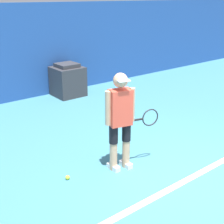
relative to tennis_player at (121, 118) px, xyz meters
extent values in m
plane|color=teal|center=(0.59, -0.94, -0.87)|extent=(24.00, 24.00, 0.00)
cube|color=#234C99|center=(0.59, 4.36, 0.36)|extent=(24.00, 0.10, 2.45)
cube|color=white|center=(0.59, -0.91, -0.86)|extent=(21.60, 0.10, 0.01)
cylinder|color=tan|center=(-0.12, 0.03, -0.63)|extent=(0.12, 0.12, 0.47)
cylinder|color=black|center=(-0.12, 0.03, -0.25)|extent=(0.14, 0.14, 0.29)
cube|color=white|center=(-0.12, 0.03, -0.83)|extent=(0.10, 0.24, 0.08)
cylinder|color=tan|center=(0.10, -0.02, -0.63)|extent=(0.12, 0.12, 0.47)
cylinder|color=black|center=(0.10, -0.02, -0.25)|extent=(0.14, 0.14, 0.29)
cube|color=white|center=(0.10, -0.02, -0.83)|extent=(0.10, 0.24, 0.08)
cube|color=#E54C38|center=(-0.01, 0.00, 0.17)|extent=(0.38, 0.28, 0.56)
sphere|color=tan|center=(-0.01, 0.00, 0.59)|extent=(0.22, 0.22, 0.22)
cube|color=white|center=(-0.04, -0.09, 0.61)|extent=(0.20, 0.16, 0.02)
cylinder|color=tan|center=(-0.20, 0.05, 0.19)|extent=(0.09, 0.09, 0.53)
cylinder|color=tan|center=(0.18, -0.05, 0.19)|extent=(0.09, 0.09, 0.53)
cylinder|color=black|center=(0.28, -0.07, -0.08)|extent=(0.20, 0.08, 0.03)
torus|color=black|center=(0.50, -0.13, -0.08)|extent=(0.28, 0.09, 0.29)
sphere|color=#D1E533|center=(-0.85, 0.23, -0.83)|extent=(0.07, 0.07, 0.07)
cube|color=#333338|center=(1.34, 3.88, -0.47)|extent=(0.77, 0.76, 0.80)
cube|color=#333338|center=(1.34, 3.88, -0.02)|extent=(0.54, 0.53, 0.10)
camera|label=1|loc=(-2.83, -3.38, 1.76)|focal=50.00mm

